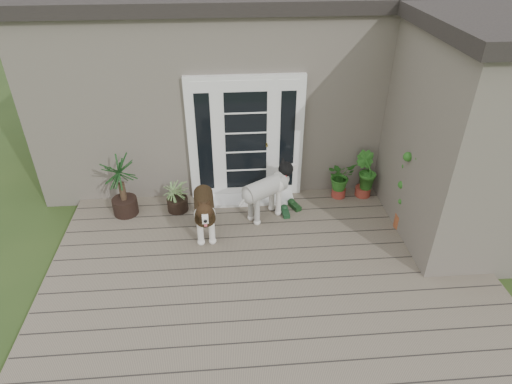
{
  "coord_description": "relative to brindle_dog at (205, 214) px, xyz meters",
  "views": [
    {
      "loc": [
        -0.56,
        -3.92,
        4.36
      ],
      "look_at": [
        -0.1,
        1.75,
        0.7
      ],
      "focal_mm": 30.72,
      "sensor_mm": 36.0,
      "label": 1
    }
  ],
  "objects": [
    {
      "name": "brindle_dog",
      "position": [
        0.0,
        0.0,
        0.0
      ],
      "size": [
        0.47,
        0.98,
        0.8
      ],
      "primitive_type": null,
      "rotation": [
        0.0,
        0.0,
        3.2
      ],
      "color": "#332412",
      "rests_on": "deck"
    },
    {
      "name": "house_main",
      "position": [
        0.9,
        3.16,
        1.03
      ],
      "size": [
        7.4,
        4.0,
        3.1
      ],
      "primitive_type": "cube",
      "color": "#665E54",
      "rests_on": "ground"
    },
    {
      "name": "clog_left",
      "position": [
        1.48,
        0.62,
        -0.35
      ],
      "size": [
        0.27,
        0.36,
        0.1
      ],
      "primitive_type": null,
      "rotation": [
        0.0,
        0.0,
        0.42
      ],
      "color": "black",
      "rests_on": "deck"
    },
    {
      "name": "yucca",
      "position": [
        -1.33,
        0.68,
        0.15
      ],
      "size": [
        0.97,
        0.97,
        1.11
      ],
      "primitive_type": null,
      "rotation": [
        0.0,
        0.0,
        0.32
      ],
      "color": "black",
      "rests_on": "deck"
    },
    {
      "name": "herb_b",
      "position": [
        2.74,
        0.91,
        -0.09
      ],
      "size": [
        0.57,
        0.57,
        0.61
      ],
      "primitive_type": "imported",
      "rotation": [
        0.0,
        0.0,
        2.51
      ],
      "color": "#1F4D16",
      "rests_on": "deck"
    },
    {
      "name": "house_wing",
      "position": [
        3.8,
        0.01,
        1.03
      ],
      "size": [
        1.6,
        2.4,
        3.1
      ],
      "primitive_type": "cube",
      "color": "#665E54",
      "rests_on": "ground"
    },
    {
      "name": "sapling",
      "position": [
        3.12,
        -0.05,
        0.4
      ],
      "size": [
        0.6,
        0.6,
        1.59
      ],
      "primitive_type": null,
      "rotation": [
        0.0,
        0.0,
        -0.36
      ],
      "color": "#21631C",
      "rests_on": "deck"
    },
    {
      "name": "deck",
      "position": [
        0.9,
        -1.09,
        -0.46
      ],
      "size": [
        6.2,
        4.6,
        0.12
      ],
      "primitive_type": "cube",
      "color": "#6B5B4C",
      "rests_on": "ground"
    },
    {
      "name": "herb_c",
      "position": [
        3.17,
        0.77,
        -0.13
      ],
      "size": [
        0.47,
        0.47,
        0.53
      ],
      "primitive_type": "imported",
      "rotation": [
        0.0,
        0.0,
        4.16
      ],
      "color": "#265E1B",
      "rests_on": "deck"
    },
    {
      "name": "clog_right",
      "position": [
        1.3,
        0.44,
        -0.35
      ],
      "size": [
        0.17,
        0.33,
        0.1
      ],
      "primitive_type": null,
      "rotation": [
        0.0,
        0.0,
        0.07
      ],
      "color": "#16391E",
      "rests_on": "deck"
    },
    {
      "name": "herb_a",
      "position": [
        2.3,
        0.91,
        -0.1
      ],
      "size": [
        0.62,
        0.62,
        0.6
      ],
      "primitive_type": "imported",
      "rotation": [
        0.0,
        0.0,
        0.43
      ],
      "color": "#214E16",
      "rests_on": "deck"
    },
    {
      "name": "spider_plant",
      "position": [
        -0.48,
        0.71,
        -0.09
      ],
      "size": [
        0.69,
        0.69,
        0.61
      ],
      "primitive_type": null,
      "rotation": [
        0.0,
        0.0,
        -0.22
      ],
      "color": "#89A867",
      "rests_on": "deck"
    },
    {
      "name": "door_unit",
      "position": [
        0.7,
        1.11,
        0.68
      ],
      "size": [
        1.9,
        0.14,
        2.15
      ],
      "primitive_type": "cube",
      "color": "white",
      "rests_on": "deck"
    },
    {
      "name": "door_step",
      "position": [
        0.7,
        0.91,
        -0.37
      ],
      "size": [
        1.6,
        0.4,
        0.05
      ],
      "primitive_type": "cube",
      "color": "white",
      "rests_on": "deck"
    },
    {
      "name": "roof_wing",
      "position": [
        3.8,
        0.01,
        2.68
      ],
      "size": [
        1.8,
        2.6,
        0.2
      ],
      "primitive_type": "cube",
      "color": "#2D2826",
      "rests_on": "house_wing"
    },
    {
      "name": "white_dog",
      "position": [
        0.96,
        0.41,
        0.0
      ],
      "size": [
        1.03,
        0.88,
        0.8
      ],
      "primitive_type": null,
      "rotation": [
        0.0,
        0.0,
        -0.99
      ],
      "color": "white",
      "rests_on": "deck"
    }
  ]
}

